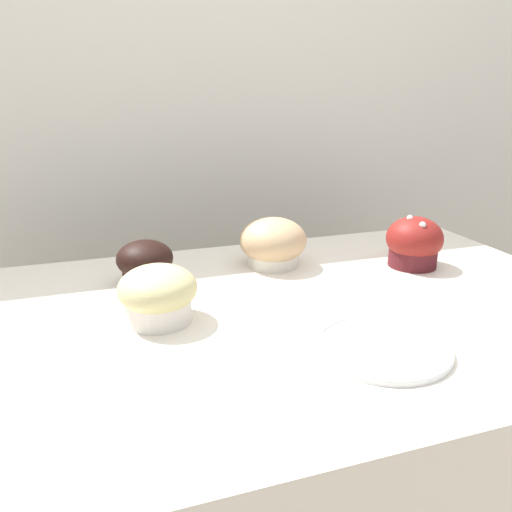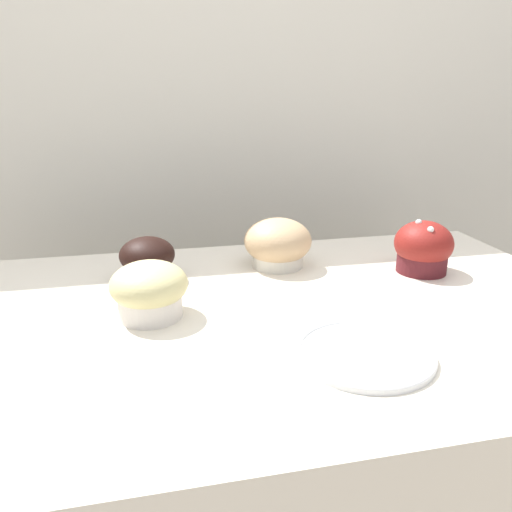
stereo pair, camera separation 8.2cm
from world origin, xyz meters
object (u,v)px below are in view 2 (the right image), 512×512
object	(u,v)px
muffin_front_center	(423,248)
muffin_back_right	(278,244)
serving_plate	(365,353)
muffin_front_left	(147,259)
muffin_back_left	(149,290)

from	to	relation	value
muffin_front_center	muffin_back_right	bearing A→B (deg)	160.95
serving_plate	muffin_front_center	bearing A→B (deg)	49.07
muffin_front_center	serving_plate	xyz separation A→B (m)	(-0.22, -0.25, -0.04)
muffin_back_right	serving_plate	xyz separation A→B (m)	(0.02, -0.33, -0.04)
muffin_front_center	serving_plate	distance (m)	0.34
muffin_front_left	serving_plate	world-z (taller)	muffin_front_left
muffin_front_center	muffin_back_left	distance (m)	0.48
muffin_back_right	muffin_front_left	bearing A→B (deg)	-174.74
muffin_back_right	serving_plate	world-z (taller)	muffin_back_right
muffin_front_center	muffin_back_right	xyz separation A→B (m)	(-0.24, 0.08, -0.00)
muffin_front_center	muffin_back_right	world-z (taller)	muffin_front_center
muffin_front_left	serving_plate	bearing A→B (deg)	-51.46
muffin_front_center	muffin_back_left	bearing A→B (deg)	-169.82
muffin_front_center	muffin_back_left	xyz separation A→B (m)	(-0.47, -0.08, -0.00)
muffin_front_left	serving_plate	size ratio (longest dim) A/B	0.55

